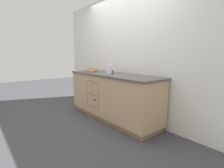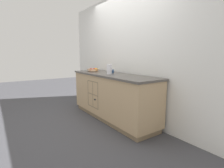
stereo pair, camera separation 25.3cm
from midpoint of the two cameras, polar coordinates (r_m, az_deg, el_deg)
The scene contains 6 objects.
ground_plane at distance 3.65m, azimuth -2.02°, elevation -11.11°, with size 14.00×14.00×0.00m, color #424247.
back_wall at distance 3.66m, azimuth 2.63°, elevation 9.31°, with size 4.58×0.06×2.55m, color white.
kitchen_island at distance 3.52m, azimuth -2.10°, elevation -4.02°, with size 2.22×0.65×0.91m.
fruit_bowl at distance 4.03m, azimuth -8.57°, elevation 4.59°, with size 0.29×0.29×0.08m.
white_pitcher at distance 3.40m, azimuth -2.97°, elevation 4.90°, with size 0.16×0.10×0.19m.
ceramic_mug at distance 3.60m, azimuth -2.16°, elevation 4.15°, with size 0.11×0.07×0.08m.
Camera 1 is at (2.68, -2.14, 1.27)m, focal length 28.00 mm.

